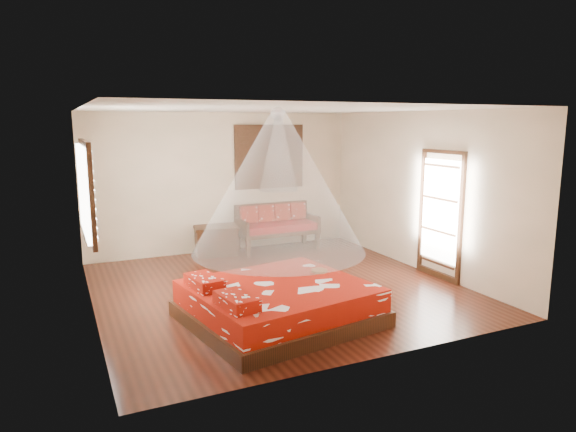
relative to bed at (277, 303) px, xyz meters
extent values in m
cube|color=black|center=(0.56, 1.28, -0.26)|extent=(5.50, 5.50, 0.02)
cube|color=silver|center=(0.56, 1.28, 2.56)|extent=(5.50, 5.50, 0.02)
cube|color=tan|center=(-2.20, 1.28, 1.15)|extent=(0.02, 5.50, 2.80)
cube|color=tan|center=(3.32, 1.28, 1.15)|extent=(0.02, 5.50, 2.80)
cube|color=tan|center=(0.56, 4.04, 1.15)|extent=(5.50, 0.02, 2.80)
cube|color=tan|center=(0.56, -1.48, 1.15)|extent=(5.50, 0.02, 2.80)
cube|color=black|center=(0.02, 0.00, -0.15)|extent=(2.57, 2.40, 0.20)
cube|color=#8D1004|center=(0.02, 0.00, 0.10)|extent=(2.46, 2.28, 0.30)
cube|color=#8D1004|center=(-0.76, -0.57, 0.32)|extent=(0.42, 0.64, 0.15)
cube|color=#8D1004|center=(-0.90, 0.29, 0.32)|extent=(0.42, 0.64, 0.15)
cube|color=black|center=(0.80, 3.28, -0.04)|extent=(0.08, 0.08, 0.42)
cube|color=black|center=(2.33, 3.28, -0.04)|extent=(0.08, 0.08, 0.42)
cube|color=black|center=(0.80, 3.89, -0.04)|extent=(0.08, 0.08, 0.42)
cube|color=black|center=(2.33, 3.89, -0.04)|extent=(0.08, 0.08, 0.42)
cube|color=black|center=(1.56, 3.58, 0.13)|extent=(1.65, 0.73, 0.08)
cube|color=maroon|center=(1.56, 3.58, 0.24)|extent=(1.59, 0.67, 0.14)
cube|color=black|center=(1.56, 3.91, 0.42)|extent=(1.65, 0.06, 0.55)
cube|color=black|center=(0.78, 3.58, 0.29)|extent=(0.06, 0.73, 0.30)
cube|color=black|center=(2.35, 3.58, 0.29)|extent=(0.06, 0.73, 0.30)
cube|color=#8D1004|center=(1.01, 3.79, 0.48)|extent=(0.35, 0.19, 0.37)
cube|color=#8D1004|center=(1.38, 3.79, 0.48)|extent=(0.35, 0.19, 0.37)
cube|color=#8D1004|center=(1.75, 3.79, 0.48)|extent=(0.35, 0.19, 0.37)
cube|color=#8D1004|center=(2.11, 3.79, 0.48)|extent=(0.35, 0.19, 0.37)
cube|color=black|center=(0.29, 3.73, 0.01)|extent=(0.88, 0.68, 0.53)
cube|color=black|center=(0.29, 3.73, 0.30)|extent=(0.92, 0.73, 0.05)
cube|color=black|center=(1.56, 4.00, 1.65)|extent=(1.52, 0.06, 1.32)
cube|color=black|center=(1.56, 3.99, 1.65)|extent=(1.35, 0.04, 1.10)
cube|color=black|center=(-2.16, 1.48, 1.45)|extent=(0.08, 1.74, 1.34)
cube|color=silver|center=(-2.12, 1.48, 1.45)|extent=(0.04, 1.54, 1.10)
cube|color=black|center=(3.28, 0.68, 0.80)|extent=(0.08, 1.02, 2.16)
cube|color=white|center=(3.26, 0.68, 0.90)|extent=(0.03, 0.82, 1.70)
cylinder|color=brown|center=(0.79, 0.31, 0.26)|extent=(0.23, 0.23, 0.03)
cone|color=white|center=(0.02, 0.00, 1.60)|extent=(2.24, 2.24, 1.80)
cone|color=white|center=(1.56, 3.53, 1.75)|extent=(0.79, 0.79, 1.50)
camera|label=1|loc=(-2.56, -5.93, 2.35)|focal=32.00mm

